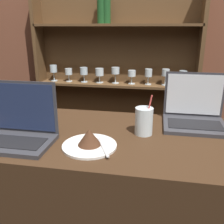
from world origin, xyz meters
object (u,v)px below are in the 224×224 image
(water_glass, at_px, (144,121))
(laptop_far, at_px, (194,114))
(cake_plate, at_px, (89,141))
(laptop_near, at_px, (15,128))

(water_glass, bearing_deg, laptop_far, 34.98)
(laptop_far, bearing_deg, cake_plate, -143.01)
(cake_plate, height_order, water_glass, water_glass)
(cake_plate, bearing_deg, water_glass, 39.18)
(laptop_near, bearing_deg, water_glass, 17.74)
(laptop_far, xyz_separation_m, water_glass, (-0.25, -0.17, 0.01))
(laptop_near, xyz_separation_m, laptop_far, (0.79, 0.35, -0.01))
(laptop_near, relative_size, water_glass, 1.80)
(laptop_near, bearing_deg, cake_plate, -0.07)
(laptop_near, relative_size, cake_plate, 1.50)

